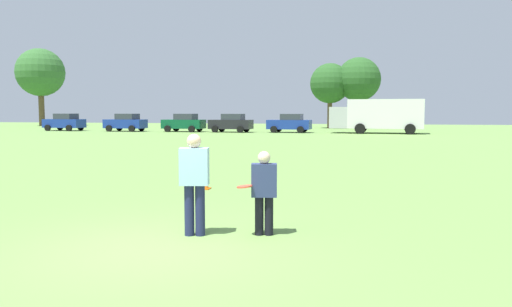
{
  "coord_description": "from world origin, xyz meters",
  "views": [
    {
      "loc": [
        3.11,
        -7.14,
        2.16
      ],
      "look_at": [
        0.98,
        3.22,
        1.24
      ],
      "focal_mm": 34.92,
      "sensor_mm": 36.0,
      "label": 1
    }
  ],
  "objects_px": {
    "traffic_cone": "(204,181)",
    "box_truck": "(378,115)",
    "parked_car_near_right": "(290,123)",
    "frisbee": "(244,186)",
    "parked_car_mid_right": "(231,123)",
    "parked_car_center": "(184,123)",
    "parked_car_mid_left": "(126,122)",
    "player_defender": "(264,188)",
    "parked_car_near_left": "(65,122)",
    "player_thrower": "(194,179)"
  },
  "relations": [
    {
      "from": "parked_car_near_right",
      "to": "traffic_cone",
      "type": "bearing_deg",
      "value": -86.11
    },
    {
      "from": "traffic_cone",
      "to": "box_truck",
      "type": "relative_size",
      "value": 0.06
    },
    {
      "from": "parked_car_mid_right",
      "to": "frisbee",
      "type": "bearing_deg",
      "value": -75.28
    },
    {
      "from": "player_thrower",
      "to": "parked_car_near_left",
      "type": "xyz_separation_m",
      "value": [
        -27.8,
        39.65,
        -0.07
      ]
    },
    {
      "from": "player_thrower",
      "to": "parked_car_near_left",
      "type": "distance_m",
      "value": 48.43
    },
    {
      "from": "parked_car_near_left",
      "to": "parked_car_near_right",
      "type": "relative_size",
      "value": 1.0
    },
    {
      "from": "frisbee",
      "to": "box_truck",
      "type": "height_order",
      "value": "box_truck"
    },
    {
      "from": "parked_car_near_right",
      "to": "box_truck",
      "type": "bearing_deg",
      "value": -1.43
    },
    {
      "from": "player_defender",
      "to": "parked_car_center",
      "type": "relative_size",
      "value": 0.34
    },
    {
      "from": "parked_car_near_right",
      "to": "parked_car_center",
      "type": "bearing_deg",
      "value": -177.99
    },
    {
      "from": "box_truck",
      "to": "player_defender",
      "type": "bearing_deg",
      "value": -94.96
    },
    {
      "from": "parked_car_center",
      "to": "parked_car_mid_right",
      "type": "distance_m",
      "value": 4.93
    },
    {
      "from": "traffic_cone",
      "to": "box_truck",
      "type": "xyz_separation_m",
      "value": [
        5.99,
        35.01,
        1.52
      ]
    },
    {
      "from": "parked_car_near_left",
      "to": "box_truck",
      "type": "xyz_separation_m",
      "value": [
        32.42,
        0.27,
        0.83
      ]
    },
    {
      "from": "parked_car_center",
      "to": "parked_car_mid_right",
      "type": "bearing_deg",
      "value": -0.37
    },
    {
      "from": "parked_car_near_right",
      "to": "player_thrower",
      "type": "bearing_deg",
      "value": -84.62
    },
    {
      "from": "player_defender",
      "to": "parked_car_near_right",
      "type": "bearing_deg",
      "value": 97.07
    },
    {
      "from": "traffic_cone",
      "to": "box_truck",
      "type": "distance_m",
      "value": 35.55
    },
    {
      "from": "parked_car_mid_left",
      "to": "parked_car_center",
      "type": "bearing_deg",
      "value": 2.34
    },
    {
      "from": "frisbee",
      "to": "box_truck",
      "type": "relative_size",
      "value": 0.03
    },
    {
      "from": "parked_car_near_left",
      "to": "parked_car_mid_left",
      "type": "height_order",
      "value": "same"
    },
    {
      "from": "player_defender",
      "to": "frisbee",
      "type": "height_order",
      "value": "player_defender"
    },
    {
      "from": "parked_car_near_left",
      "to": "parked_car_center",
      "type": "distance_m",
      "value": 13.32
    },
    {
      "from": "traffic_cone",
      "to": "parked_car_center",
      "type": "bearing_deg",
      "value": 110.61
    },
    {
      "from": "player_defender",
      "to": "parked_car_mid_left",
      "type": "bearing_deg",
      "value": 119.16
    },
    {
      "from": "player_thrower",
      "to": "parked_car_near_left",
      "type": "height_order",
      "value": "parked_car_near_left"
    },
    {
      "from": "box_truck",
      "to": "frisbee",
      "type": "bearing_deg",
      "value": -95.36
    },
    {
      "from": "frisbee",
      "to": "parked_car_mid_left",
      "type": "distance_m",
      "value": 44.97
    },
    {
      "from": "player_defender",
      "to": "parked_car_near_left",
      "type": "relative_size",
      "value": 0.34
    },
    {
      "from": "traffic_cone",
      "to": "parked_car_center",
      "type": "xyz_separation_m",
      "value": [
        -13.1,
        34.84,
        0.69
      ]
    },
    {
      "from": "parked_car_mid_left",
      "to": "parked_car_mid_right",
      "type": "distance_m",
      "value": 11.17
    },
    {
      "from": "player_thrower",
      "to": "parked_car_mid_right",
      "type": "height_order",
      "value": "parked_car_mid_right"
    },
    {
      "from": "traffic_cone",
      "to": "parked_car_near_left",
      "type": "xyz_separation_m",
      "value": [
        -26.42,
        34.74,
        0.69
      ]
    },
    {
      "from": "parked_car_near_right",
      "to": "frisbee",
      "type": "bearing_deg",
      "value": -83.39
    },
    {
      "from": "player_thrower",
      "to": "parked_car_near_right",
      "type": "relative_size",
      "value": 0.41
    },
    {
      "from": "frisbee",
      "to": "parked_car_mid_left",
      "type": "height_order",
      "value": "parked_car_mid_left"
    },
    {
      "from": "frisbee",
      "to": "parked_car_near_left",
      "type": "height_order",
      "value": "parked_car_near_left"
    },
    {
      "from": "frisbee",
      "to": "parked_car_near_right",
      "type": "bearing_deg",
      "value": 96.61
    },
    {
      "from": "frisbee",
      "to": "parked_car_center",
      "type": "relative_size",
      "value": 0.06
    },
    {
      "from": "player_defender",
      "to": "parked_car_mid_left",
      "type": "distance_m",
      "value": 44.92
    },
    {
      "from": "player_thrower",
      "to": "frisbee",
      "type": "bearing_deg",
      "value": 3.51
    },
    {
      "from": "parked_car_mid_right",
      "to": "box_truck",
      "type": "distance_m",
      "value": 14.19
    },
    {
      "from": "player_thrower",
      "to": "parked_car_center",
      "type": "bearing_deg",
      "value": 110.02
    },
    {
      "from": "traffic_cone",
      "to": "parked_car_near_right",
      "type": "height_order",
      "value": "parked_car_near_right"
    },
    {
      "from": "parked_car_mid_right",
      "to": "box_truck",
      "type": "xyz_separation_m",
      "value": [
        14.16,
        0.2,
        0.83
      ]
    },
    {
      "from": "traffic_cone",
      "to": "box_truck",
      "type": "bearing_deg",
      "value": 80.29
    },
    {
      "from": "traffic_cone",
      "to": "parked_car_center",
      "type": "relative_size",
      "value": 0.11
    },
    {
      "from": "player_thrower",
      "to": "traffic_cone",
      "type": "bearing_deg",
      "value": 105.71
    },
    {
      "from": "box_truck",
      "to": "traffic_cone",
      "type": "bearing_deg",
      "value": -99.71
    },
    {
      "from": "player_defender",
      "to": "parked_car_center",
      "type": "bearing_deg",
      "value": 111.63
    }
  ]
}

